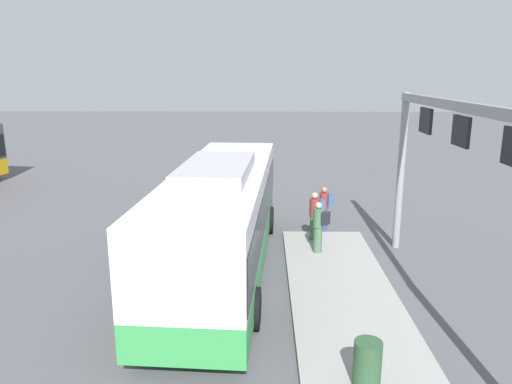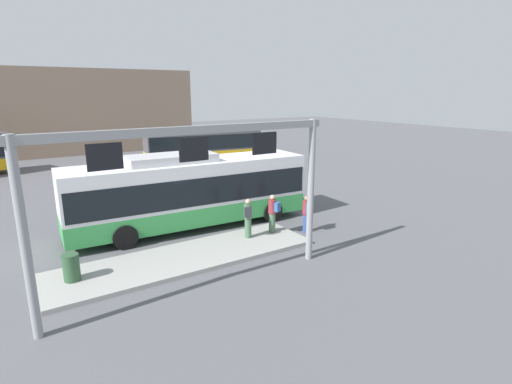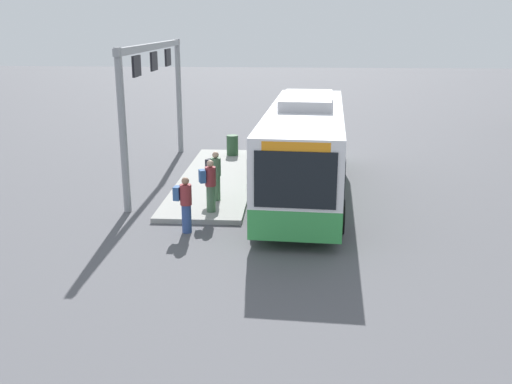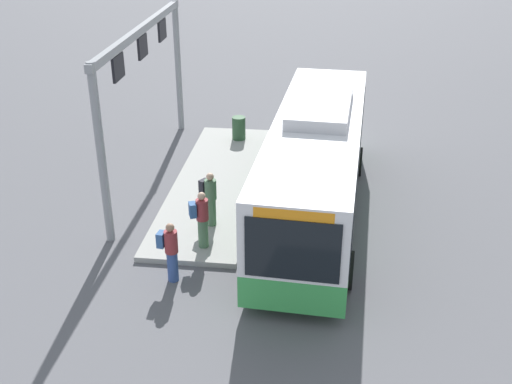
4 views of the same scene
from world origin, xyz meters
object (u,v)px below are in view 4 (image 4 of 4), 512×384
object	(u,v)px
trash_bin	(239,128)
person_boarding	(201,218)
person_waiting_near	(170,250)
person_waiting_mid	(210,197)
bus_main	(316,161)

from	to	relation	value
trash_bin	person_boarding	bearing A→B (deg)	1.07
person_waiting_near	person_waiting_mid	size ratio (longest dim) A/B	1.00
trash_bin	bus_main	bearing A→B (deg)	29.16
person_boarding	trash_bin	world-z (taller)	person_boarding
bus_main	person_boarding	xyz separation A→B (m)	(2.49, -2.99, -0.76)
bus_main	trash_bin	xyz separation A→B (m)	(-5.63, -3.14, -1.20)
bus_main	person_waiting_mid	xyz separation A→B (m)	(1.22, -2.99, -0.76)
person_waiting_mid	person_waiting_near	bearing A→B (deg)	-67.62
person_boarding	bus_main	bearing A→B (deg)	18.23
bus_main	trash_bin	bearing A→B (deg)	-147.35
bus_main	person_waiting_near	world-z (taller)	bus_main
person_boarding	person_waiting_mid	distance (m)	1.27
person_boarding	person_waiting_near	size ratio (longest dim) A/B	1.00
person_waiting_near	person_waiting_mid	distance (m)	2.79
bus_main	person_waiting_near	distance (m)	5.36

